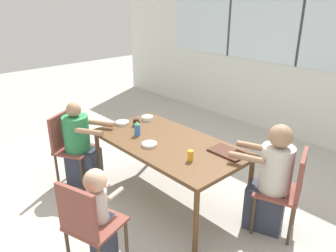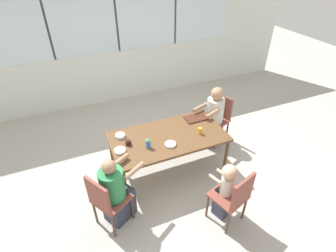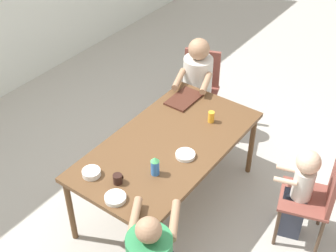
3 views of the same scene
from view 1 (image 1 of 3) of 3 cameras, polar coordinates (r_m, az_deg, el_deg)
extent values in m
plane|color=#B2ADA3|center=(3.86, 0.00, -12.34)|extent=(16.00, 16.00, 0.00)
cube|color=silver|center=(5.43, 21.90, 12.23)|extent=(8.40, 0.06, 2.80)
cube|color=silver|center=(5.36, 22.17, 15.45)|extent=(5.20, 0.02, 1.12)
cube|color=#333333|center=(6.04, 10.66, 17.19)|extent=(0.04, 0.01, 1.12)
cube|color=#333333|center=(5.35, 22.14, 15.45)|extent=(0.04, 0.01, 1.12)
cube|color=brown|center=(3.51, 0.00, -3.03)|extent=(1.70, 0.91, 0.04)
cylinder|color=brown|center=(4.05, -12.01, -5.60)|extent=(0.05, 0.05, 0.67)
cylinder|color=brown|center=(2.97, 4.89, -16.34)|extent=(0.05, 0.05, 0.67)
cylinder|color=brown|center=(4.45, -3.13, -2.47)|extent=(0.05, 0.05, 0.67)
cylinder|color=brown|center=(3.51, 14.05, -10.40)|extent=(0.05, 0.05, 0.67)
cube|color=brown|center=(3.34, 18.53, -10.69)|extent=(0.51, 0.51, 0.03)
cube|color=brown|center=(3.21, 22.17, -7.92)|extent=(0.17, 0.37, 0.42)
cylinder|color=#4C3828|center=(3.34, 14.58, -14.83)|extent=(0.03, 0.03, 0.42)
cylinder|color=#4C3828|center=(3.62, 15.87, -11.83)|extent=(0.03, 0.03, 0.42)
cylinder|color=#4C3828|center=(3.31, 20.52, -16.00)|extent=(0.03, 0.03, 0.42)
cylinder|color=#4C3828|center=(3.59, 21.29, -12.87)|extent=(0.03, 0.03, 0.42)
cube|color=brown|center=(4.10, -15.84, -4.01)|extent=(0.55, 0.55, 0.03)
cube|color=brown|center=(4.11, -18.26, -0.84)|extent=(0.22, 0.35, 0.42)
cylinder|color=#4C3828|center=(4.24, -12.35, -6.14)|extent=(0.03, 0.03, 0.42)
cylinder|color=#4C3828|center=(3.99, -14.75, -8.28)|extent=(0.03, 0.03, 0.42)
cylinder|color=#4C3828|center=(4.41, -16.22, -5.41)|extent=(0.03, 0.03, 0.42)
cylinder|color=#4C3828|center=(4.17, -18.76, -7.39)|extent=(0.03, 0.03, 0.42)
cube|color=brown|center=(2.84, -12.47, -16.27)|extent=(0.50, 0.50, 0.03)
cube|color=brown|center=(2.61, -15.58, -14.37)|extent=(0.37, 0.15, 0.42)
cylinder|color=#4C3828|center=(3.17, -12.38, -16.83)|extent=(0.03, 0.03, 0.42)
cylinder|color=#4C3828|center=(2.99, -7.25, -19.15)|extent=(0.03, 0.03, 0.42)
cylinder|color=#4C3828|center=(3.00, -16.97, -20.06)|extent=(0.03, 0.03, 0.42)
cube|color=#333847|center=(3.46, 16.43, -13.34)|extent=(0.43, 0.38, 0.45)
cylinder|color=beige|center=(3.22, 18.32, -7.04)|extent=(0.30, 0.30, 0.44)
sphere|color=#A37A5B|center=(3.08, 19.04, -1.67)|extent=(0.22, 0.22, 0.22)
cylinder|color=#A37A5B|center=(3.09, 13.49, -5.39)|extent=(0.33, 0.17, 0.06)
cylinder|color=#A37A5B|center=(3.33, 14.66, -3.45)|extent=(0.33, 0.17, 0.06)
cube|color=#333847|center=(4.14, -14.36, -6.86)|extent=(0.45, 0.42, 0.45)
cylinder|color=#2D844C|center=(3.99, -15.68, -1.23)|extent=(0.30, 0.30, 0.42)
sphere|color=#A37A5B|center=(3.89, -16.12, 2.77)|extent=(0.17, 0.17, 0.17)
cylinder|color=#A37A5B|center=(3.93, -11.62, 0.48)|extent=(0.32, 0.22, 0.06)
cylinder|color=#A37A5B|center=(3.71, -13.62, -0.99)|extent=(0.32, 0.22, 0.06)
cube|color=#333847|center=(3.02, -11.16, -18.75)|extent=(0.20, 0.23, 0.45)
cylinder|color=beige|center=(2.78, -12.16, -13.40)|extent=(0.16, 0.16, 0.28)
sphere|color=#DBB293|center=(2.65, -12.57, -9.26)|extent=(0.19, 0.19, 0.19)
cylinder|color=#DBB293|center=(2.87, -11.50, -10.67)|extent=(0.09, 0.18, 0.04)
cylinder|color=#DBB293|center=(2.79, -9.17, -11.57)|extent=(0.09, 0.18, 0.04)
cube|color=#472319|center=(3.31, 10.33, -4.52)|extent=(0.36, 0.22, 0.02)
cylinder|color=black|center=(3.94, -5.58, 0.64)|extent=(0.07, 0.07, 0.08)
torus|color=black|center=(3.91, -5.27, 0.50)|extent=(0.01, 0.06, 0.06)
cylinder|color=blue|center=(3.65, -5.38, -0.68)|extent=(0.07, 0.07, 0.13)
cone|color=#4CB266|center=(3.62, -5.42, 0.54)|extent=(0.07, 0.07, 0.04)
cylinder|color=gold|center=(3.10, 3.94, -5.17)|extent=(0.06, 0.06, 0.10)
cylinder|color=white|center=(3.41, -3.24, -3.22)|extent=(0.16, 0.16, 0.03)
cylinder|color=white|center=(4.00, -7.95, 0.54)|extent=(0.16, 0.16, 0.04)
cylinder|color=white|center=(4.11, -3.61, 1.38)|extent=(0.14, 0.14, 0.05)
camera|label=2|loc=(3.74, -60.11, 25.94)|focal=28.00mm
camera|label=3|loc=(4.90, -43.25, 29.17)|focal=50.00mm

